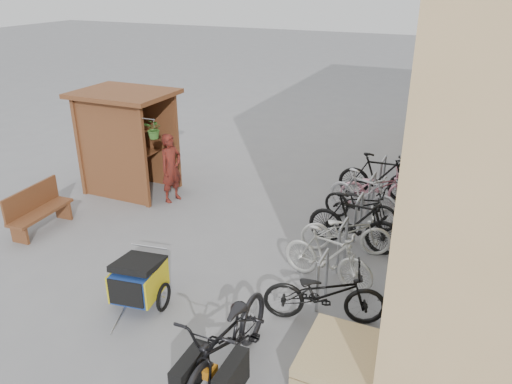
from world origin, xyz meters
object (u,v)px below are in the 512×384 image
at_px(bike_0, 325,293).
at_px(bike_6, 377,187).
at_px(bike_2, 346,231).
at_px(bike_4, 361,204).
at_px(bike_5, 364,195).
at_px(bench, 37,209).
at_px(person_kiosk, 171,168).
at_px(kiosk, 123,128).
at_px(shopping_carts, 422,153).
at_px(bike_1, 328,257).
at_px(pallet_stack, 341,362).
at_px(cargo_bike, 228,342).
at_px(bike_7, 379,177).
at_px(child_trailer, 139,279).
at_px(bike_3, 355,222).

relative_size(bike_0, bike_6, 1.13).
distance_m(bike_2, bike_4, 1.29).
bearing_deg(bike_5, bench, 138.62).
relative_size(person_kiosk, bike_2, 0.95).
distance_m(kiosk, bike_5, 5.63).
height_order(shopping_carts, bike_2, shopping_carts).
distance_m(shopping_carts, bike_1, 5.74).
xyz_separation_m(pallet_stack, person_kiosk, (-4.99, 3.79, 0.58)).
distance_m(bike_4, bike_5, 0.33).
height_order(kiosk, bike_5, kiosk).
bearing_deg(shopping_carts, bike_5, -105.23).
relative_size(cargo_bike, bike_2, 1.34).
bearing_deg(bike_0, bike_7, -15.48).
bearing_deg(bike_1, bike_2, 9.91).
bearing_deg(bike_5, bike_1, -159.95).
distance_m(bike_2, bike_7, 2.67).
xyz_separation_m(kiosk, bike_7, (5.58, 1.90, -1.00)).
height_order(bike_2, bike_6, bike_2).
relative_size(kiosk, cargo_bike, 1.12).
bearing_deg(child_trailer, shopping_carts, 57.70).
bearing_deg(child_trailer, kiosk, 120.49).
bearing_deg(bike_6, cargo_bike, 155.61).
height_order(bench, shopping_carts, shopping_carts).
distance_m(bike_3, bike_6, 2.15).
distance_m(bike_2, bike_3, 0.26).
bearing_deg(bike_1, bike_4, 11.06).
relative_size(person_kiosk, bike_4, 0.96).
bearing_deg(bike_6, bench, 105.21).
distance_m(child_trailer, cargo_bike, 2.15).
bearing_deg(shopping_carts, bike_7, -110.12).
bearing_deg(bench, child_trailer, -24.02).
relative_size(kiosk, bike_0, 1.38).
bearing_deg(bike_2, bench, 91.36).
bearing_deg(shopping_carts, bike_4, -103.48).
bearing_deg(bike_1, bike_3, 5.67).
bearing_deg(shopping_carts, child_trailer, -113.66).
distance_m(kiosk, bike_2, 5.67).
bearing_deg(bike_5, bike_2, -158.83).
relative_size(child_trailer, bike_0, 0.82).
height_order(bike_0, bike_4, bike_0).
relative_size(pallet_stack, cargo_bike, 0.54).
bearing_deg(shopping_carts, cargo_bike, -98.91).
distance_m(pallet_stack, bike_3, 3.40).
distance_m(child_trailer, bike_4, 4.88).
bearing_deg(kiosk, bike_6, 15.83).
distance_m(pallet_stack, bench, 6.84).
bearing_deg(bike_4, bike_0, -163.28).
xyz_separation_m(child_trailer, bike_5, (2.47, 4.51, 0.04)).
bearing_deg(bench, bike_6, 30.13).
xyz_separation_m(child_trailer, bike_3, (2.62, 3.13, 0.07)).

